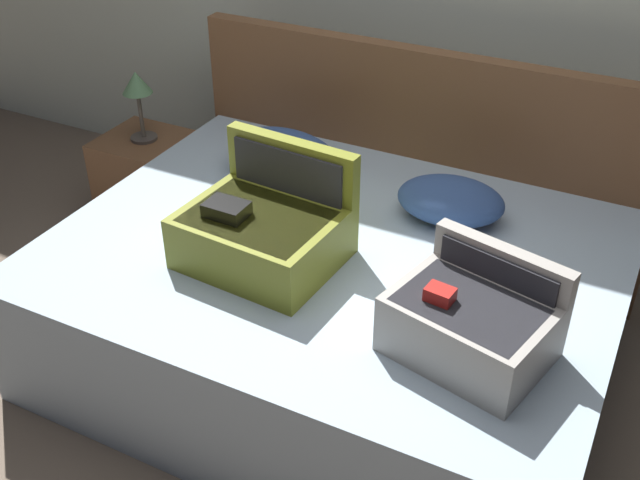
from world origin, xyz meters
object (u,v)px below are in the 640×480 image
table_lamp (137,89)px  nightstand (150,180)px  pillow_near_headboard (451,201)px  hard_case_medium (472,322)px  hard_case_large (264,229)px  pillow_center_head (282,154)px  bed (334,304)px

table_lamp → nightstand: bearing=-26.6°
pillow_near_headboard → table_lamp: bearing=174.1°
hard_case_medium → pillow_near_headboard: size_ratio=1.28×
hard_case_large → hard_case_medium: bearing=-6.3°
table_lamp → pillow_near_headboard: bearing=-5.9°
hard_case_large → pillow_center_head: 0.62m
bed → hard_case_medium: hard_case_medium is taller
pillow_center_head → table_lamp: size_ratio=1.44×
hard_case_medium → pillow_near_headboard: (-0.30, 0.70, -0.03)m
hard_case_large → pillow_near_headboard: bearing=51.8°
pillow_near_headboard → nightstand: bearing=174.1°
pillow_center_head → bed: bearing=-41.8°
bed → pillow_near_headboard: 0.60m
bed → hard_case_large: size_ratio=3.66×
pillow_center_head → table_lamp: (-0.87, 0.15, 0.08)m
bed → nightstand: size_ratio=4.49×
pillow_near_headboard → nightstand: 1.68m
pillow_center_head → nightstand: (-0.87, 0.15, -0.41)m
bed → pillow_near_headboard: size_ratio=4.95×
pillow_near_headboard → pillow_center_head: size_ratio=0.83×
nightstand → table_lamp: (-0.00, 0.00, 0.49)m
pillow_near_headboard → pillow_center_head: bearing=178.5°
pillow_near_headboard → bed: bearing=-130.1°
hard_case_large → table_lamp: hard_case_large is taller
pillow_near_headboard → pillow_center_head: 0.75m
bed → pillow_center_head: size_ratio=4.10×
hard_case_large → table_lamp: 1.33m
table_lamp → hard_case_medium: bearing=-24.3°
pillow_near_headboard → nightstand: (-1.62, 0.17, -0.40)m
hard_case_medium → table_lamp: bearing=169.3°
pillow_near_headboard → table_lamp: 1.63m
hard_case_large → hard_case_medium: hard_case_large is taller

